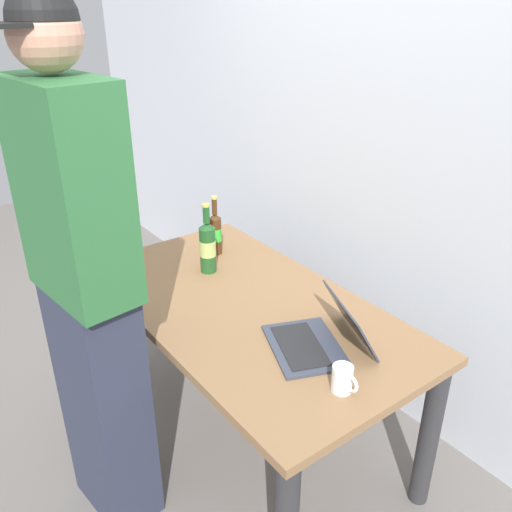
{
  "coord_description": "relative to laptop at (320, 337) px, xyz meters",
  "views": [
    {
      "loc": [
        1.56,
        -1.11,
        1.89
      ],
      "look_at": [
        0.07,
        0.0,
        0.98
      ],
      "focal_mm": 37.2,
      "sensor_mm": 36.0,
      "label": 1
    }
  ],
  "objects": [
    {
      "name": "laptop",
      "position": [
        0.0,
        0.0,
        0.0
      ],
      "size": [
        0.43,
        0.44,
        0.18
      ],
      "color": "#383D4C",
      "rests_on": "desk"
    },
    {
      "name": "back_wall",
      "position": [
        -0.4,
        0.73,
        0.53
      ],
      "size": [
        6.0,
        0.1,
        2.6
      ],
      "primitive_type": "cube",
      "color": "silver",
      "rests_on": "ground"
    },
    {
      "name": "coffee_mug",
      "position": [
        0.23,
        -0.11,
        0.01
      ],
      "size": [
        0.1,
        0.07,
        0.09
      ],
      "color": "white",
      "rests_on": "desk"
    },
    {
      "name": "person_figure",
      "position": [
        -0.43,
        -0.68,
        0.22
      ],
      "size": [
        0.44,
        0.32,
        1.94
      ],
      "color": "#2D3347",
      "rests_on": "ground"
    },
    {
      "name": "beer_bottle_brown",
      "position": [
        -0.75,
        -0.01,
        0.09
      ],
      "size": [
        0.08,
        0.08,
        0.33
      ],
      "color": "#1E5123",
      "rests_on": "desk"
    },
    {
      "name": "desk",
      "position": [
        -0.4,
        -0.04,
        -0.15
      ],
      "size": [
        1.55,
        0.85,
        0.73
      ],
      "color": "olive",
      "rests_on": "ground"
    },
    {
      "name": "ground_plane",
      "position": [
        -0.4,
        -0.04,
        -0.77
      ],
      "size": [
        8.0,
        8.0,
        0.0
      ],
      "primitive_type": "plane",
      "color": "slate",
      "rests_on": "ground"
    },
    {
      "name": "beer_bottle_dark",
      "position": [
        -0.89,
        0.12,
        0.07
      ],
      "size": [
        0.06,
        0.06,
        0.3
      ],
      "color": "#472B14",
      "rests_on": "desk"
    }
  ]
}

